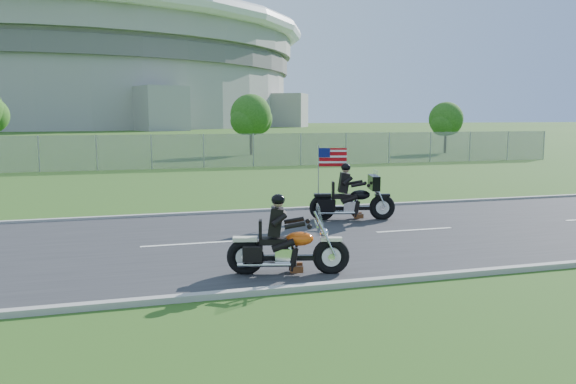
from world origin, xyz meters
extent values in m
plane|color=#2A5019|center=(0.00, 0.00, 0.00)|extent=(420.00, 420.00, 0.00)
cube|color=#28282B|center=(0.00, 0.00, 0.02)|extent=(120.00, 8.00, 0.04)
cube|color=#9E9B93|center=(0.00, 4.05, 0.05)|extent=(120.00, 0.18, 0.12)
cube|color=#9E9B93|center=(0.00, -4.05, 0.05)|extent=(120.00, 0.18, 0.12)
cube|color=gray|center=(-5.00, 20.00, 1.00)|extent=(60.00, 0.03, 2.00)
cylinder|color=#A3A099|center=(-20.00, 170.00, 10.00)|extent=(130.00, 130.00, 20.00)
cylinder|color=#605E5B|center=(-20.00, 170.00, 17.00)|extent=(132.00, 132.00, 4.00)
cylinder|color=#A3A099|center=(-20.00, 170.00, 23.00)|extent=(134.00, 134.00, 6.00)
torus|color=white|center=(-20.00, 170.00, 27.00)|extent=(140.40, 140.40, 4.40)
cylinder|color=#382316|center=(6.00, 30.00, 1.26)|extent=(0.22, 0.22, 2.52)
sphere|color=#204A13|center=(6.00, 30.00, 3.15)|extent=(3.20, 3.20, 3.20)
sphere|color=#204A13|center=(6.64, 30.48, 2.79)|extent=(2.40, 2.40, 2.40)
sphere|color=#204A13|center=(5.44, 29.60, 2.70)|extent=(2.24, 2.24, 2.24)
cylinder|color=#382316|center=(22.00, 28.00, 1.12)|extent=(0.22, 0.22, 2.24)
sphere|color=#204A13|center=(22.00, 28.00, 2.80)|extent=(2.80, 2.80, 2.80)
sphere|color=#204A13|center=(22.56, 28.42, 2.48)|extent=(2.10, 2.10, 2.10)
sphere|color=#204A13|center=(21.51, 27.65, 2.40)|extent=(1.96, 1.96, 1.96)
torus|color=black|center=(0.43, -3.26, 0.37)|extent=(0.74, 0.35, 0.72)
torus|color=black|center=(-1.18, -2.84, 0.37)|extent=(0.74, 0.35, 0.72)
ellipsoid|color=#E85511|center=(-0.17, -3.11, 0.72)|extent=(0.61, 0.44, 0.27)
cube|color=black|center=(-0.66, -2.98, 0.68)|extent=(0.59, 0.42, 0.12)
cube|color=black|center=(-0.61, -2.99, 1.06)|extent=(0.33, 0.44, 0.54)
sphere|color=black|center=(-0.57, -3.00, 1.48)|extent=(0.32, 0.32, 0.26)
cube|color=silver|center=(0.21, -3.21, 1.19)|extent=(0.15, 0.44, 0.39)
torus|color=black|center=(3.86, 1.70, 0.39)|extent=(0.79, 0.37, 0.77)
torus|color=black|center=(2.14, 2.13, 0.39)|extent=(0.79, 0.37, 0.77)
ellipsoid|color=black|center=(3.22, 1.86, 0.77)|extent=(0.65, 0.46, 0.29)
cube|color=black|center=(2.70, 2.00, 0.73)|extent=(0.63, 0.44, 0.12)
cube|color=black|center=(2.75, 1.98, 1.13)|extent=(0.34, 0.46, 0.57)
sphere|color=black|center=(2.80, 1.97, 1.58)|extent=(0.34, 0.34, 0.28)
cube|color=black|center=(3.61, 1.77, 1.13)|extent=(0.42, 0.86, 0.42)
cube|color=#B70C11|center=(2.50, 2.26, 1.86)|extent=(0.81, 0.22, 0.54)
camera|label=1|loc=(-3.27, -13.21, 3.07)|focal=35.00mm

